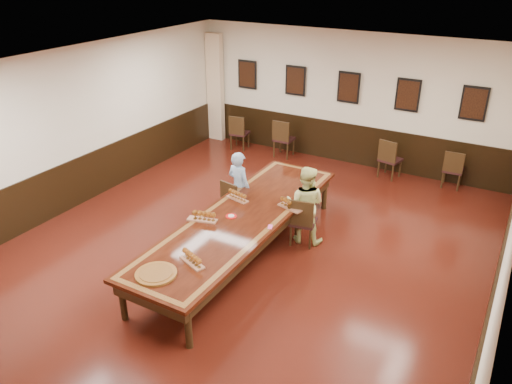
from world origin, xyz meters
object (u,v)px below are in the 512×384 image
Objects in this scene: chair_woman at (303,220)px; conference_table at (242,223)px; spare_chair_d at (453,169)px; spare_chair_b at (284,138)px; spare_chair_c at (391,158)px; carved_platter at (156,274)px; chair_man at (236,201)px; person_woman at (305,205)px; person_man at (239,187)px; spare_chair_a at (240,132)px.

conference_table is at bearing 38.19° from chair_woman.
spare_chair_b is at bearing 0.62° from spare_chair_d.
spare_chair_c is (2.77, 0.01, -0.02)m from spare_chair_b.
spare_chair_d is at bearing 67.53° from carved_platter.
carved_platter is (-1.43, -6.62, 0.30)m from spare_chair_c.
chair_man reaches higher than conference_table.
spare_chair_c is at bearing 74.31° from conference_table.
chair_woman is at bearing 62.06° from spare_chair_d.
person_woman reaches higher than conference_table.
spare_chair_c is 4.75m from conference_table.
person_woman is (2.23, -3.58, 0.23)m from spare_chair_b.
conference_table is (0.70, -0.95, 0.16)m from chair_man.
spare_chair_b is at bearing -66.10° from chair_man.
person_man is (-1.97, -3.53, 0.24)m from spare_chair_c.
carved_platter is at bearing 103.28° from spare_chair_a.
spare_chair_c is at bearing -109.17° from person_woman.
chair_man is at bearing 100.76° from spare_chair_b.
spare_chair_a is 0.95× the size of spare_chair_b.
spare_chair_c is 0.65× the size of person_woman.
spare_chair_b is 1.11× the size of spare_chair_d.
person_man is at bearing 73.09° from spare_chair_c.
conference_table is at bearing 135.06° from person_man.
spare_chair_b reaches higher than spare_chair_d.
conference_table is at bearing 106.61° from spare_chair_b.
conference_table is (1.49, -4.56, 0.12)m from spare_chair_b.
chair_woman is 1.05× the size of spare_chair_d.
carved_platter is at bearing 65.79° from spare_chair_d.
spare_chair_a is 4.05m from spare_chair_c.
spare_chair_a is 1.30× the size of carved_platter.
chair_man is at bearing 46.59° from spare_chair_d.
chair_woman is 3.73m from spare_chair_c.
spare_chair_a is at bearing 111.93° from carved_platter.
spare_chair_d is at bearing -179.09° from spare_chair_b.
spare_chair_c reaches higher than spare_chair_d.
person_woman is at bearing 52.51° from conference_table.
person_man reaches higher than carved_platter.
spare_chair_d is 4.98m from person_man.
spare_chair_d is 0.61× the size of person_woman.
spare_chair_b is at bearing 12.51° from spare_chair_c.
spare_chair_d is at bearing 174.20° from spare_chair_a.
chair_woman reaches higher than conference_table.
chair_woman is 0.64× the size of person_woman.
carved_platter is (-0.91, -2.93, 0.31)m from chair_woman.
spare_chair_a is 7.02m from carved_platter.
carved_platter is at bearing 90.09° from spare_chair_c.
spare_chair_b is 1.37× the size of carved_platter.
person_woman is (1.43, -0.07, 0.01)m from person_man.
spare_chair_a is 0.64× the size of person_woman.
chair_woman reaches higher than chair_man.
spare_chair_c is 1.32× the size of carved_platter.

